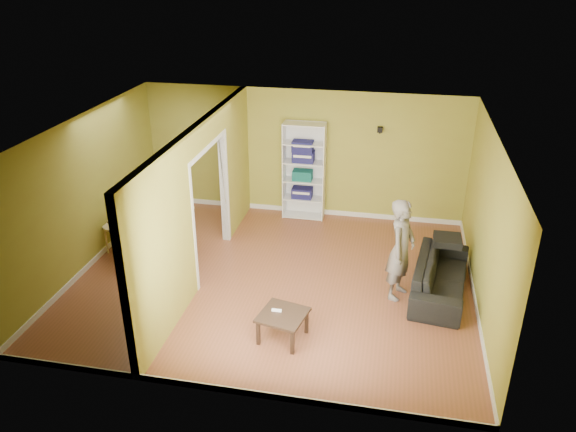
{
  "coord_description": "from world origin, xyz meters",
  "views": [
    {
      "loc": [
        1.82,
        -7.87,
        4.98
      ],
      "look_at": [
        0.2,
        0.2,
        1.1
      ],
      "focal_mm": 35.0,
      "sensor_mm": 36.0,
      "label": 1
    }
  ],
  "objects_px": {
    "sofa": "(441,271)",
    "bookshelf": "(304,170)",
    "person": "(402,241)",
    "chair_near": "(142,243)",
    "dining_table": "(152,218)",
    "chair_far": "(169,217)",
    "coffee_table": "(283,318)",
    "chair_left": "(115,224)"
  },
  "relations": [
    {
      "from": "person",
      "to": "bookshelf",
      "type": "xyz_separation_m",
      "value": [
        -1.98,
        2.68,
        0.03
      ]
    },
    {
      "from": "sofa",
      "to": "chair_left",
      "type": "xyz_separation_m",
      "value": [
        -5.76,
        0.32,
        0.13
      ]
    },
    {
      "from": "bookshelf",
      "to": "dining_table",
      "type": "distance_m",
      "value": 3.21
    },
    {
      "from": "sofa",
      "to": "chair_near",
      "type": "height_order",
      "value": "chair_near"
    },
    {
      "from": "sofa",
      "to": "person",
      "type": "height_order",
      "value": "person"
    },
    {
      "from": "sofa",
      "to": "dining_table",
      "type": "relative_size",
      "value": 1.55
    },
    {
      "from": "sofa",
      "to": "chair_near",
      "type": "relative_size",
      "value": 2.04
    },
    {
      "from": "sofa",
      "to": "coffee_table",
      "type": "bearing_deg",
      "value": 134.6
    },
    {
      "from": "chair_left",
      "to": "chair_far",
      "type": "height_order",
      "value": "chair_left"
    },
    {
      "from": "person",
      "to": "coffee_table",
      "type": "height_order",
      "value": "person"
    },
    {
      "from": "dining_table",
      "to": "chair_left",
      "type": "height_order",
      "value": "chair_left"
    },
    {
      "from": "coffee_table",
      "to": "chair_left",
      "type": "height_order",
      "value": "chair_left"
    },
    {
      "from": "sofa",
      "to": "chair_left",
      "type": "relative_size",
      "value": 1.96
    },
    {
      "from": "chair_near",
      "to": "coffee_table",
      "type": "bearing_deg",
      "value": -52.57
    },
    {
      "from": "sofa",
      "to": "person",
      "type": "xyz_separation_m",
      "value": [
        -0.66,
        -0.24,
        0.59
      ]
    },
    {
      "from": "coffee_table",
      "to": "dining_table",
      "type": "relative_size",
      "value": 0.48
    },
    {
      "from": "sofa",
      "to": "dining_table",
      "type": "distance_m",
      "value": 5.02
    },
    {
      "from": "bookshelf",
      "to": "chair_left",
      "type": "bearing_deg",
      "value": -145.62
    },
    {
      "from": "bookshelf",
      "to": "chair_near",
      "type": "distance_m",
      "value": 3.6
    },
    {
      "from": "sofa",
      "to": "chair_left",
      "type": "height_order",
      "value": "chair_left"
    },
    {
      "from": "coffee_table",
      "to": "chair_near",
      "type": "relative_size",
      "value": 0.64
    },
    {
      "from": "coffee_table",
      "to": "chair_far",
      "type": "relative_size",
      "value": 0.64
    },
    {
      "from": "person",
      "to": "chair_left",
      "type": "xyz_separation_m",
      "value": [
        -5.09,
        0.55,
        -0.46
      ]
    },
    {
      "from": "chair_far",
      "to": "chair_near",
      "type": "bearing_deg",
      "value": 88.1
    },
    {
      "from": "coffee_table",
      "to": "chair_left",
      "type": "bearing_deg",
      "value": 150.4
    },
    {
      "from": "sofa",
      "to": "bookshelf",
      "type": "height_order",
      "value": "bookshelf"
    },
    {
      "from": "bookshelf",
      "to": "coffee_table",
      "type": "xyz_separation_m",
      "value": [
        0.41,
        -4.13,
        -0.64
      ]
    },
    {
      "from": "sofa",
      "to": "chair_far",
      "type": "relative_size",
      "value": 2.04
    },
    {
      "from": "dining_table",
      "to": "chair_left",
      "type": "distance_m",
      "value": 0.78
    },
    {
      "from": "dining_table",
      "to": "chair_near",
      "type": "height_order",
      "value": "chair_near"
    },
    {
      "from": "chair_left",
      "to": "chair_far",
      "type": "distance_m",
      "value": 0.97
    },
    {
      "from": "bookshelf",
      "to": "chair_far",
      "type": "xyz_separation_m",
      "value": [
        -2.28,
        -1.63,
        -0.51
      ]
    },
    {
      "from": "dining_table",
      "to": "sofa",
      "type": "bearing_deg",
      "value": -3.27
    },
    {
      "from": "chair_left",
      "to": "chair_near",
      "type": "height_order",
      "value": "chair_left"
    },
    {
      "from": "bookshelf",
      "to": "chair_near",
      "type": "relative_size",
      "value": 2.04
    },
    {
      "from": "chair_left",
      "to": "bookshelf",
      "type": "bearing_deg",
      "value": 109.14
    },
    {
      "from": "coffee_table",
      "to": "chair_near",
      "type": "xyz_separation_m",
      "value": [
        -2.75,
        1.44,
        0.14
      ]
    },
    {
      "from": "chair_left",
      "to": "chair_near",
      "type": "distance_m",
      "value": 0.96
    },
    {
      "from": "person",
      "to": "chair_far",
      "type": "height_order",
      "value": "person"
    },
    {
      "from": "coffee_table",
      "to": "dining_table",
      "type": "height_order",
      "value": "dining_table"
    },
    {
      "from": "coffee_table",
      "to": "chair_far",
      "type": "distance_m",
      "value": 3.68
    },
    {
      "from": "bookshelf",
      "to": "chair_far",
      "type": "distance_m",
      "value": 2.85
    }
  ]
}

